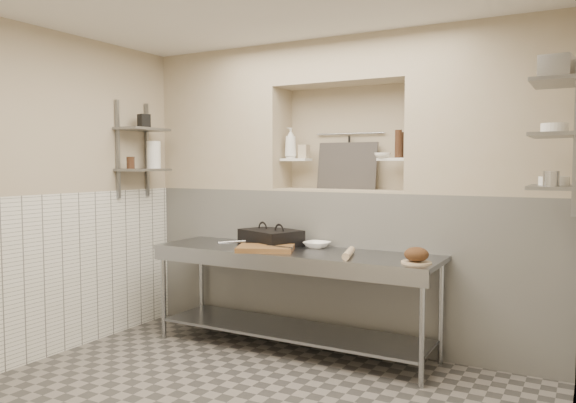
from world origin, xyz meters
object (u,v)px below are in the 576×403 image
Objects in this scene: cutting_board at (265,248)px; bottle_soap at (291,143)px; prep_table at (292,279)px; rolling_pin at (349,253)px; bowl_alcove at (383,155)px; panini_press at (271,237)px; mixing_bowl at (317,245)px; jug_left at (154,155)px; bread_loaf at (416,254)px.

cutting_board is 1.60× the size of bottle_soap.
rolling_pin is at bearing -8.65° from prep_table.
rolling_pin is at bearing -96.28° from bowl_alcove.
bottle_soap reaches higher than panini_press.
mixing_bowl reaches higher than cutting_board.
cutting_board is (0.14, -0.32, -0.05)m from panini_press.
panini_press is 2.13× the size of bottle_soap.
bowl_alcove is 2.30m from jug_left.
bowl_alcove is at bearing 38.83° from prep_table.
bottle_soap is 0.96m from bowl_alcove.
bread_loaf is (1.15, -0.12, 0.33)m from prep_table.
cutting_board is 1.75× the size of jug_left.
panini_press is at bearing 163.79° from rolling_pin.
rolling_pin is (0.89, -0.26, -0.04)m from panini_press.
bowl_alcove is (0.07, 0.61, 0.81)m from rolling_pin.
cutting_board is at bearing -178.64° from bread_loaf.
prep_table is 0.39m from mixing_bowl.
bread_loaf is (1.01, -0.35, 0.04)m from mixing_bowl.
prep_table is at bearing -120.40° from mixing_bowl.
prep_table is 0.36m from cutting_board.
bottle_soap is at bearing 178.49° from bowl_alcove.
rolling_pin is at bearing -35.45° from bottle_soap.
bread_loaf is (0.57, -0.03, 0.04)m from rolling_pin.
rolling_pin is 0.57m from bread_loaf.
bread_loaf is at bearing -24.37° from bottle_soap.
cutting_board is 1.17m from bottle_soap.
bowl_alcove is at bearing 41.52° from panini_press.
bowl_alcove reaches higher than cutting_board.
panini_press is 4.39× the size of bowl_alcove.
rolling_pin is 1.43m from bottle_soap.
prep_table is 1.20m from bread_loaf.
bowl_alcove reaches higher than prep_table.
mixing_bowl is 0.77× the size of bottle_soap.
panini_press reaches higher than bread_loaf.
jug_left is at bearing 179.32° from prep_table.
cutting_board is at bearing -45.39° from panini_press.
mixing_bowl is (0.45, 0.06, -0.04)m from panini_press.
bottle_soap reaches higher than bread_loaf.
bowl_alcove is at bearing 128.42° from bread_loaf.
bottle_soap reaches higher than jug_left.
mixing_bowl is at bearing 59.60° from prep_table.
bottle_soap is at bearing 119.66° from prep_table.
cutting_board is (-0.18, -0.15, 0.28)m from prep_table.
bottle_soap is (-0.13, 0.69, 0.94)m from cutting_board.
bowl_alcove is at bearing 83.72° from rolling_pin.
panini_press is at bearing -172.77° from mixing_bowl.
prep_table is 13.93× the size of bread_loaf.
bowl_alcove is (0.64, 0.52, 1.09)m from prep_table.
bread_loaf is at bearing 10.55° from panini_press.
bowl_alcove reaches higher than bread_loaf.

